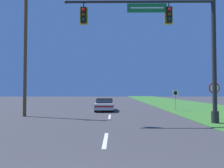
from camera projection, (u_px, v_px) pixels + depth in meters
name	position (u px, v px, depth m)	size (l,w,h in m)	color
grass_verge_right	(182.00, 104.00, 32.51)	(10.00, 110.00, 0.04)	#38752D
road_center_line	(111.00, 108.00, 24.61)	(0.16, 34.80, 0.01)	silver
signal_mast	(178.00, 40.00, 13.24)	(9.33, 0.47, 8.27)	#232326
car_ahead	(105.00, 105.00, 21.83)	(1.91, 4.46, 1.19)	black
stop_sign	(214.00, 92.00, 15.11)	(0.76, 0.07, 2.50)	gray
route_sign_post	(176.00, 95.00, 22.11)	(0.55, 0.06, 2.03)	gray
utility_pole_near	(25.00, 46.00, 17.02)	(1.80, 0.26, 10.67)	brown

